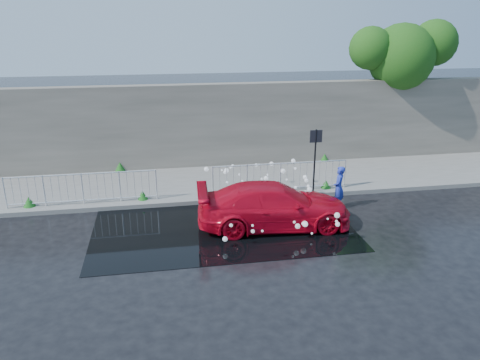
# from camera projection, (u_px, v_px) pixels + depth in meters

# --- Properties ---
(ground) EXTENTS (90.00, 90.00, 0.00)m
(ground) POSITION_uv_depth(u_px,v_px,m) (210.00, 241.00, 13.79)
(ground) COLOR black
(ground) RESTS_ON ground
(pavement) EXTENTS (30.00, 4.00, 0.15)m
(pavement) POSITION_uv_depth(u_px,v_px,m) (196.00, 183.00, 18.42)
(pavement) COLOR #63635F
(pavement) RESTS_ON ground
(curb) EXTENTS (30.00, 0.25, 0.16)m
(curb) POSITION_uv_depth(u_px,v_px,m) (200.00, 202.00, 16.56)
(curb) COLOR #63635F
(curb) RESTS_ON ground
(retaining_wall) EXTENTS (30.00, 0.60, 3.50)m
(retaining_wall) POSITION_uv_depth(u_px,v_px,m) (190.00, 126.00, 19.88)
(retaining_wall) COLOR #575349
(retaining_wall) RESTS_ON pavement
(puddle) EXTENTS (8.00, 5.00, 0.01)m
(puddle) POSITION_uv_depth(u_px,v_px,m) (222.00, 226.00, 14.80)
(puddle) COLOR black
(puddle) RESTS_ON ground
(sign_post) EXTENTS (0.45, 0.06, 2.50)m
(sign_post) POSITION_uv_depth(u_px,v_px,m) (315.00, 151.00, 16.81)
(sign_post) COLOR black
(sign_post) RESTS_ON ground
(tree) EXTENTS (4.96, 2.95, 6.23)m
(tree) POSITION_uv_depth(u_px,v_px,m) (403.00, 53.00, 20.72)
(tree) COLOR #332114
(tree) RESTS_ON ground
(railing_left) EXTENTS (5.05, 0.05, 1.10)m
(railing_left) POSITION_uv_depth(u_px,v_px,m) (82.00, 188.00, 16.01)
(railing_left) COLOR silver
(railing_left) RESTS_ON pavement
(railing_right) EXTENTS (5.05, 0.05, 1.10)m
(railing_right) POSITION_uv_depth(u_px,v_px,m) (280.00, 176.00, 17.17)
(railing_right) COLOR silver
(railing_right) RESTS_ON pavement
(weeds) EXTENTS (12.17, 3.93, 0.39)m
(weeds) POSITION_uv_depth(u_px,v_px,m) (189.00, 181.00, 17.86)
(weeds) COLOR #155119
(weeds) RESTS_ON pavement
(water_spray) EXTENTS (3.67, 5.71, 1.05)m
(water_spray) POSITION_uv_depth(u_px,v_px,m) (271.00, 191.00, 15.82)
(water_spray) COLOR white
(water_spray) RESTS_ON ground
(red_car) EXTENTS (4.89, 2.23, 1.39)m
(red_car) POSITION_uv_depth(u_px,v_px,m) (274.00, 206.00, 14.58)
(red_car) COLOR red
(red_car) RESTS_ON ground
(person) EXTENTS (0.55, 0.64, 1.49)m
(person) POSITION_uv_depth(u_px,v_px,m) (339.00, 187.00, 15.99)
(person) COLOR #2334AF
(person) RESTS_ON ground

